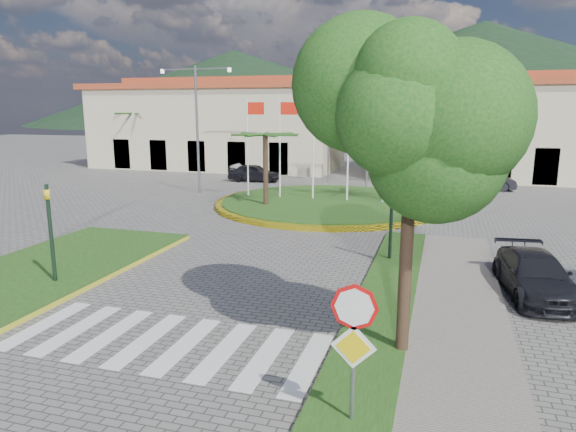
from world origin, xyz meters
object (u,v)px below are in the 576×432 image
(stop_sign, at_px, (354,333))
(car_dark_b, at_px, (484,180))
(roundabout_island, at_px, (328,203))
(deciduous_tree, at_px, (413,121))
(white_van, at_px, (253,167))
(car_side_right, at_px, (535,275))
(car_dark_a, at_px, (254,173))

(stop_sign, height_order, car_dark_b, stop_sign)
(roundabout_island, xyz_separation_m, deciduous_tree, (5.50, -17.00, 5.00))
(stop_sign, distance_m, white_van, 35.39)
(stop_sign, bearing_deg, deciduous_tree, 78.82)
(roundabout_island, relative_size, car_side_right, 2.97)
(stop_sign, distance_m, deciduous_tree, 4.59)
(stop_sign, bearing_deg, white_van, 113.57)
(stop_sign, relative_size, white_van, 0.69)
(car_dark_a, relative_size, car_dark_b, 0.95)
(stop_sign, height_order, deciduous_tree, deciduous_tree)
(roundabout_island, distance_m, car_dark_b, 12.33)
(car_dark_b, height_order, car_side_right, car_dark_b)
(car_dark_a, xyz_separation_m, car_side_right, (16.38, -20.01, -0.04))
(roundabout_island, relative_size, deciduous_tree, 1.87)
(deciduous_tree, bearing_deg, car_side_right, 55.51)
(roundabout_island, bearing_deg, car_side_right, -53.39)
(car_dark_b, bearing_deg, car_side_right, 175.50)
(car_dark_a, bearing_deg, roundabout_island, -141.21)
(car_dark_b, bearing_deg, deciduous_tree, 167.80)
(stop_sign, relative_size, car_dark_b, 0.65)
(white_van, distance_m, car_dark_b, 18.40)
(deciduous_tree, height_order, car_dark_a, deciduous_tree)
(stop_sign, xyz_separation_m, car_dark_a, (-12.35, 28.04, -1.13))
(white_van, relative_size, car_dark_b, 0.94)
(stop_sign, bearing_deg, car_dark_b, 82.31)
(car_dark_a, distance_m, car_dark_b, 16.24)
(deciduous_tree, distance_m, car_dark_a, 28.52)
(roundabout_island, bearing_deg, stop_sign, -76.27)
(roundabout_island, height_order, deciduous_tree, deciduous_tree)
(car_dark_a, bearing_deg, car_side_right, -144.90)
(roundabout_island, xyz_separation_m, car_dark_a, (-7.46, 8.00, 0.49))
(roundabout_island, height_order, car_dark_a, roundabout_island)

